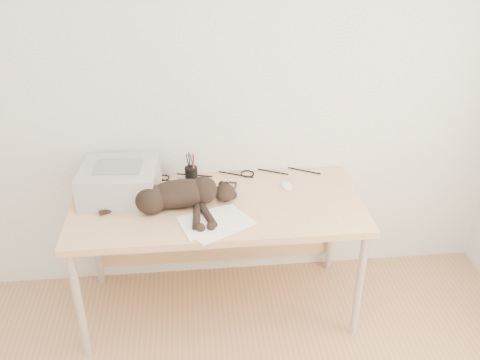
{
  "coord_description": "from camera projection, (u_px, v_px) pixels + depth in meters",
  "views": [
    {
      "loc": [
        -0.12,
        -1.08,
        2.3
      ],
      "look_at": [
        0.12,
        1.34,
        0.91
      ],
      "focal_mm": 40.0,
      "sensor_mm": 36.0,
      "label": 1
    }
  ],
  "objects": [
    {
      "name": "mug",
      "position": [
        154.0,
        183.0,
        3.03
      ],
      "size": [
        0.13,
        0.13,
        0.09
      ],
      "primitive_type": "imported",
      "rotation": [
        0.0,
        0.0,
        0.51
      ],
      "color": "silver",
      "rests_on": "desk"
    },
    {
      "name": "desk",
      "position": [
        217.0,
        215.0,
        3.06
      ],
      "size": [
        1.6,
        0.7,
        0.74
      ],
      "color": "tan",
      "rests_on": "floor"
    },
    {
      "name": "mouse",
      "position": [
        287.0,
        184.0,
        3.07
      ],
      "size": [
        0.07,
        0.11,
        0.03
      ],
      "primitive_type": "ellipsoid",
      "rotation": [
        0.0,
        0.0,
        0.11
      ],
      "color": "white",
      "rests_on": "desk"
    },
    {
      "name": "cable_tangle",
      "position": [
        214.0,
        175.0,
        3.18
      ],
      "size": [
        1.36,
        0.09,
        0.01
      ],
      "primitive_type": null,
      "color": "black",
      "rests_on": "desk"
    },
    {
      "name": "wall_back",
      "position": [
        211.0,
        84.0,
        2.95
      ],
      "size": [
        3.5,
        0.0,
        3.5
      ],
      "primitive_type": "plane",
      "rotation": [
        1.57,
        0.0,
        0.0
      ],
      "color": "silver",
      "rests_on": "floor"
    },
    {
      "name": "papers",
      "position": [
        215.0,
        223.0,
        2.76
      ],
      "size": [
        0.42,
        0.36,
        0.01
      ],
      "color": "white",
      "rests_on": "desk"
    },
    {
      "name": "remote_grey",
      "position": [
        184.0,
        185.0,
        3.08
      ],
      "size": [
        0.08,
        0.18,
        0.02
      ],
      "primitive_type": "cube",
      "rotation": [
        0.0,
        0.0,
        0.23
      ],
      "color": "gray",
      "rests_on": "desk"
    },
    {
      "name": "printer",
      "position": [
        120.0,
        182.0,
        2.94
      ],
      "size": [
        0.44,
        0.38,
        0.2
      ],
      "color": "#A4A4A9",
      "rests_on": "desk"
    },
    {
      "name": "cat",
      "position": [
        176.0,
        196.0,
        2.85
      ],
      "size": [
        0.74,
        0.35,
        0.17
      ],
      "rotation": [
        0.0,
        0.0,
        0.15
      ],
      "color": "black",
      "rests_on": "desk"
    },
    {
      "name": "pen_cup",
      "position": [
        191.0,
        175.0,
        3.09
      ],
      "size": [
        0.07,
        0.07,
        0.19
      ],
      "color": "black",
      "rests_on": "desk"
    },
    {
      "name": "remote_black",
      "position": [
        230.0,
        190.0,
        3.02
      ],
      "size": [
        0.09,
        0.18,
        0.02
      ],
      "primitive_type": "cube",
      "rotation": [
        0.0,
        0.0,
        -0.29
      ],
      "color": "black",
      "rests_on": "desk"
    }
  ]
}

